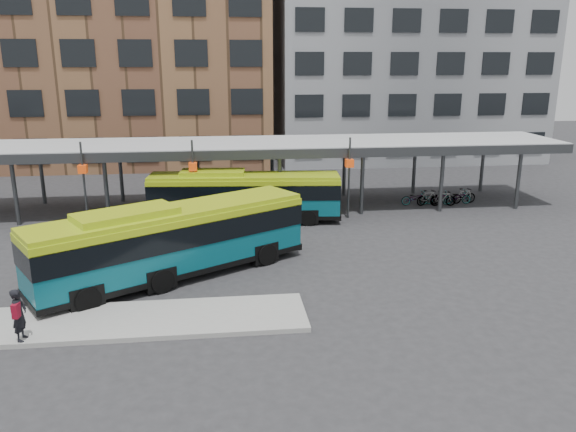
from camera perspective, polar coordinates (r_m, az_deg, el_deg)
name	(u,v)px	position (r m, az deg, el deg)	size (l,w,h in m)	color
ground	(259,285)	(23.72, -2.98, -6.97)	(120.00, 120.00, 0.00)	#28282B
boarding_island	(111,322)	(21.31, -17.57, -10.19)	(14.00, 3.00, 0.18)	gray
canopy	(243,147)	(35.15, -4.63, 7.04)	(40.00, 6.53, 4.80)	#999B9E
building_brick	(120,38)	(54.59, -16.65, 16.96)	(26.00, 14.00, 22.00)	brown
building_grey	(402,50)	(56.62, 11.51, 16.19)	(24.00, 14.00, 20.00)	slate
bus_front	(172,239)	(24.38, -11.67, -2.33)	(11.63, 8.43, 3.32)	#084E5C
bus_rear	(244,195)	(32.58, -4.50, 2.17)	(11.07, 3.32, 3.01)	#084E5C
pedestrian	(19,315)	(20.52, -25.64, -9.01)	(0.47, 0.69, 1.79)	black
bike_rack	(440,197)	(37.74, 15.23, 1.83)	(5.11, 1.21, 1.02)	slate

